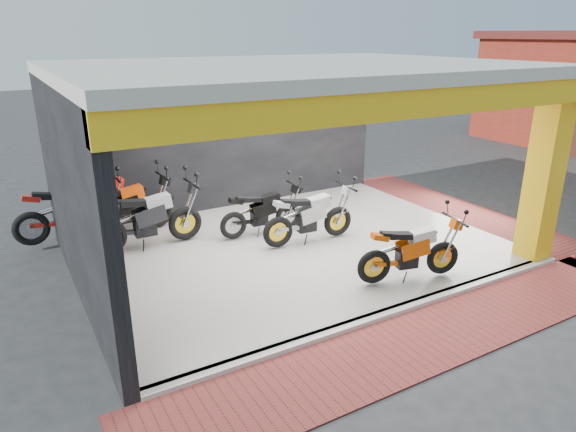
% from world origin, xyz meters
% --- Properties ---
extents(ground, '(80.00, 80.00, 0.00)m').
position_xyz_m(ground, '(0.00, 0.00, 0.00)').
color(ground, '#2D2D30').
rests_on(ground, ground).
extents(showroom_floor, '(8.00, 6.00, 0.10)m').
position_xyz_m(showroom_floor, '(0.00, 2.00, 0.05)').
color(showroom_floor, silver).
rests_on(showroom_floor, ground).
extents(showroom_ceiling, '(8.40, 6.40, 0.20)m').
position_xyz_m(showroom_ceiling, '(0.00, 2.00, 3.60)').
color(showroom_ceiling, beige).
rests_on(showroom_ceiling, corner_column).
extents(back_wall, '(8.20, 0.20, 3.50)m').
position_xyz_m(back_wall, '(0.00, 5.10, 1.75)').
color(back_wall, black).
rests_on(back_wall, ground).
extents(left_wall, '(0.20, 6.20, 3.50)m').
position_xyz_m(left_wall, '(-4.10, 2.00, 1.75)').
color(left_wall, black).
rests_on(left_wall, ground).
extents(corner_column, '(0.50, 0.50, 3.50)m').
position_xyz_m(corner_column, '(3.75, -0.75, 1.75)').
color(corner_column, yellow).
rests_on(corner_column, ground).
extents(header_beam_front, '(8.40, 0.30, 0.40)m').
position_xyz_m(header_beam_front, '(0.00, -1.00, 3.30)').
color(header_beam_front, yellow).
rests_on(header_beam_front, corner_column).
extents(header_beam_right, '(0.30, 6.40, 0.40)m').
position_xyz_m(header_beam_right, '(4.00, 2.00, 3.30)').
color(header_beam_right, yellow).
rests_on(header_beam_right, corner_column).
extents(floor_kerb, '(8.00, 0.20, 0.10)m').
position_xyz_m(floor_kerb, '(0.00, -1.02, 0.05)').
color(floor_kerb, silver).
rests_on(floor_kerb, ground).
extents(paver_front, '(9.00, 1.40, 0.03)m').
position_xyz_m(paver_front, '(0.00, -1.80, 0.01)').
color(paver_front, maroon).
rests_on(paver_front, ground).
extents(paver_right, '(1.40, 7.00, 0.03)m').
position_xyz_m(paver_right, '(4.80, 2.00, 0.01)').
color(paver_right, maroon).
rests_on(paver_right, ground).
extents(moto_hero, '(2.18, 1.23, 1.26)m').
position_xyz_m(moto_hero, '(1.56, -0.50, 0.73)').
color(moto_hero, '#D85209').
rests_on(moto_hero, showroom_floor).
extents(moto_row_a, '(2.21, 0.93, 1.32)m').
position_xyz_m(moto_row_a, '(1.01, 1.95, 0.76)').
color(moto_row_a, '#AEB1B6').
rests_on(moto_row_a, showroom_floor).
extents(moto_row_b, '(2.01, 0.83, 1.21)m').
position_xyz_m(moto_row_b, '(0.31, 2.83, 0.70)').
color(moto_row_b, black).
rests_on(moto_row_b, showroom_floor).
extents(moto_row_c, '(2.32, 0.91, 1.40)m').
position_xyz_m(moto_row_c, '(-2.15, 4.37, 0.80)').
color(moto_row_c, black).
rests_on(moto_row_c, showroom_floor).
extents(moto_row_d, '(2.40, 0.90, 1.46)m').
position_xyz_m(moto_row_d, '(-3.11, 4.61, 0.83)').
color(moto_row_d, red).
rests_on(moto_row_d, showroom_floor).
extents(moto_row_e, '(2.39, 0.90, 1.46)m').
position_xyz_m(moto_row_e, '(-1.86, 3.35, 0.83)').
color(moto_row_e, black).
rests_on(moto_row_e, showroom_floor).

